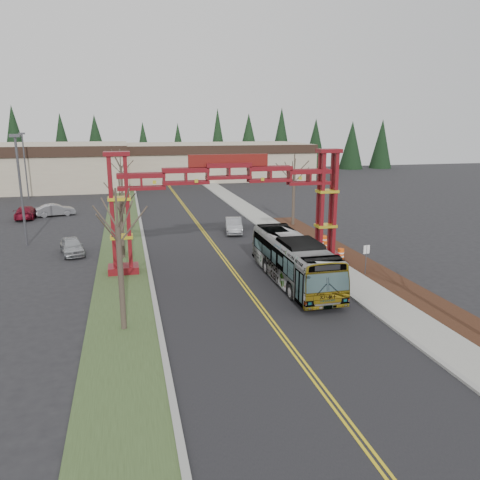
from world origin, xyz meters
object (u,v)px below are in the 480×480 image
object	(u,v)px
parked_car_mid_a	(26,212)
parked_car_far_a	(55,210)
bare_tree_median_far	(121,166)
barrel_north	(324,241)
parked_car_near_a	(72,246)
bare_tree_median_mid	(120,202)
light_pole_far	(25,161)
gateway_arch	(229,190)
retail_building_east	(212,161)
bare_tree_median_near	(118,227)
street_sign	(366,254)
light_pole_near	(20,183)
barrel_south	(341,254)
silver_sedan	(234,225)
transit_bus	(293,260)
bare_tree_right_far	(294,174)
barrel_mid	(326,246)

from	to	relation	value
parked_car_mid_a	parked_car_far_a	bearing A→B (deg)	-165.84
bare_tree_median_far	barrel_north	bearing A→B (deg)	-48.93
parked_car_near_a	barrel_north	bearing A→B (deg)	-19.13
bare_tree_median_mid	light_pole_far	world-z (taller)	light_pole_far
gateway_arch	parked_car_mid_a	xyz separation A→B (m)	(-19.06, 24.26, -5.24)
retail_building_east	bare_tree_median_near	bearing A→B (deg)	-104.02
bare_tree_median_mid	barrel_north	bearing A→B (deg)	-0.58
retail_building_east	street_sign	bearing A→B (deg)	-90.73
light_pole_near	parked_car_mid_a	bearing A→B (deg)	100.26
street_sign	barrel_south	bearing A→B (deg)	89.83
parked_car_mid_a	bare_tree_median_far	world-z (taller)	bare_tree_median_far
parked_car_mid_a	bare_tree_median_near	size ratio (longest dim) A/B	0.67
gateway_arch	barrel_south	xyz separation A→B (m)	(9.16, -0.61, -5.50)
silver_sedan	parked_car_near_a	size ratio (longest dim) A/B	1.07
transit_bus	bare_tree_median_far	distance (m)	31.68
street_sign	light_pole_far	bearing A→B (deg)	124.28
parked_car_near_a	parked_car_far_a	xyz separation A→B (m)	(-3.71, 18.63, 0.00)
bare_tree_median_near	barrel_north	world-z (taller)	bare_tree_median_near
bare_tree_right_far	barrel_north	world-z (taller)	bare_tree_right_far
light_pole_near	barrel_mid	xyz separation A→B (m)	(25.68, -8.33, -5.30)
light_pole_near	barrel_mid	world-z (taller)	light_pole_near
light_pole_far	barrel_north	size ratio (longest dim) A/B	10.36
parked_car_mid_a	street_sign	size ratio (longest dim) A/B	2.25
transit_bus	barrel_north	distance (m)	10.93
retail_building_east	parked_car_mid_a	bearing A→B (deg)	-127.63
retail_building_east	parked_car_far_a	xyz separation A→B (m)	(-25.95, -36.89, -2.78)
light_pole_near	bare_tree_median_near	bearing A→B (deg)	-67.42
street_sign	bare_tree_median_far	bearing A→B (deg)	120.61
bare_tree_median_mid	barrel_south	world-z (taller)	bare_tree_median_mid
gateway_arch	bare_tree_median_far	world-z (taller)	gateway_arch
silver_sedan	barrel_south	world-z (taller)	silver_sedan
bare_tree_median_mid	barrel_north	distance (m)	18.20
silver_sedan	light_pole_far	size ratio (longest dim) A/B	0.47
bare_tree_median_near	barrel_south	bearing A→B (deg)	28.99
parked_car_mid_a	bare_tree_median_far	xyz separation A→B (m)	(11.06, 0.02, 5.12)
retail_building_east	barrel_north	xyz separation A→B (m)	(-0.30, -57.98, -3.05)
silver_sedan	light_pole_far	xyz separation A→B (m)	(-24.70, 29.41, 4.81)
transit_bus	bare_tree_median_near	world-z (taller)	bare_tree_median_near
bare_tree_median_near	barrel_north	size ratio (longest dim) A/B	8.24
transit_bus	street_sign	world-z (taller)	transit_bus
parked_car_mid_a	street_sign	xyz separation A→B (m)	(28.21, -28.96, 0.89)
street_sign	barrel_mid	bearing A→B (deg)	90.27
retail_building_east	barrel_south	xyz separation A→B (m)	(-0.84, -62.56, -3.03)
silver_sedan	street_sign	bearing A→B (deg)	-59.09
light_pole_near	barrel_north	size ratio (longest dim) A/B	10.71
parked_car_mid_a	transit_bus	bearing A→B (deg)	127.26
silver_sedan	street_sign	distance (m)	17.12
bare_tree_median_near	transit_bus	bearing A→B (deg)	24.26
barrel_south	barrel_mid	size ratio (longest dim) A/B	1.06
retail_building_east	light_pole_far	bearing A→B (deg)	-146.13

